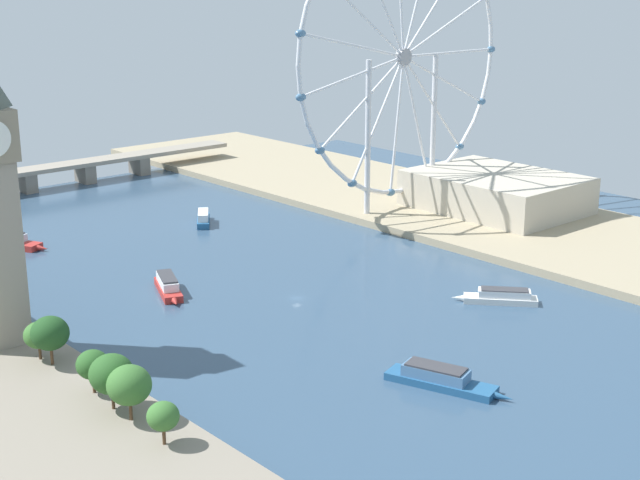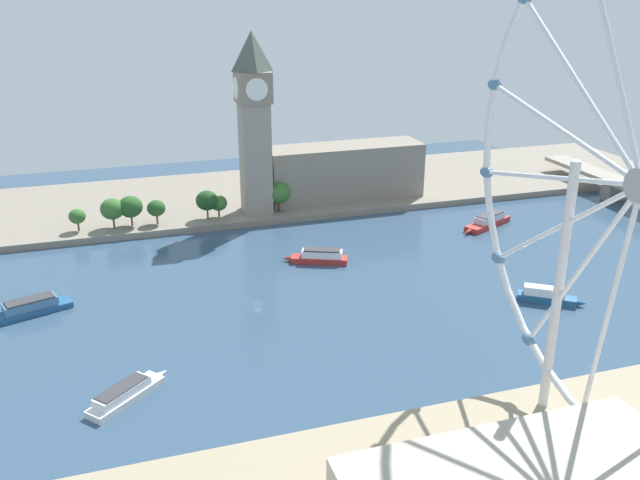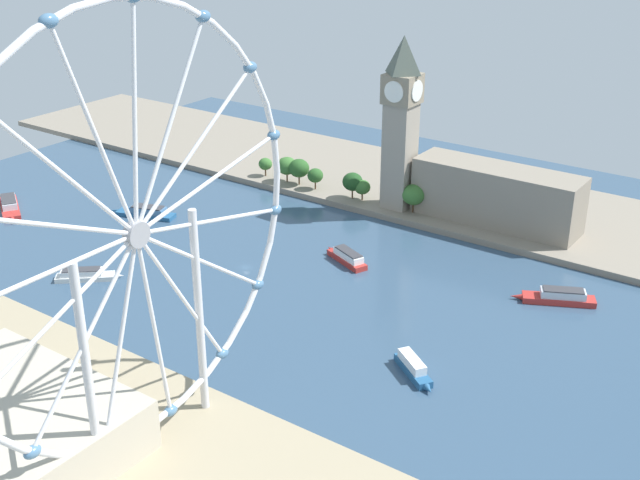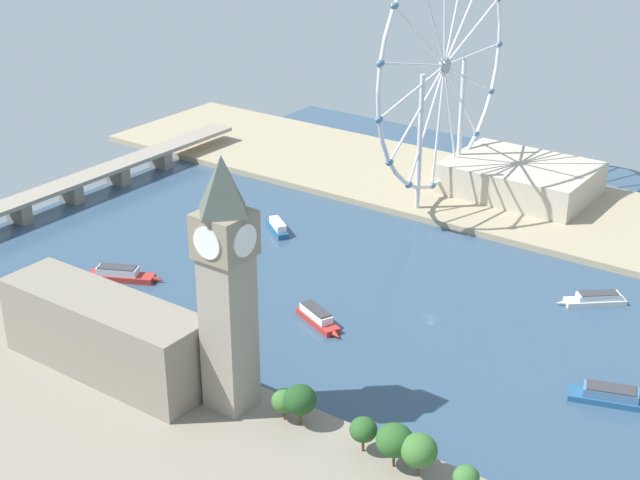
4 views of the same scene
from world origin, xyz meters
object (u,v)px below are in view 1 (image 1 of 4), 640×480
at_px(tour_boat_0, 168,286).
at_px(riverside_hall, 496,192).
at_px(ferris_wheel, 404,59).
at_px(tour_boat_3, 501,297).
at_px(tour_boat_4, 8,241).
at_px(tour_boat_2, 203,218).
at_px(tour_boat_1, 440,378).
at_px(river_bridge, 26,175).

bearing_deg(tour_boat_0, riverside_hall, 110.24).
xyz_separation_m(ferris_wheel, tour_boat_3, (-59.79, -102.51, -64.72)).
bearing_deg(ferris_wheel, tour_boat_4, 157.68).
bearing_deg(ferris_wheel, riverside_hall, -49.88).
bearing_deg(tour_boat_4, ferris_wheel, 41.48).
bearing_deg(ferris_wheel, tour_boat_0, -169.88).
xyz_separation_m(riverside_hall, tour_boat_3, (-86.42, -70.92, -8.72)).
height_order(tour_boat_0, tour_boat_4, tour_boat_4).
bearing_deg(tour_boat_0, tour_boat_2, 160.83).
bearing_deg(riverside_hall, ferris_wheel, 130.12).
relative_size(ferris_wheel, tour_boat_2, 5.87).
height_order(riverside_hall, tour_boat_4, riverside_hall).
bearing_deg(tour_boat_2, tour_boat_1, -159.46).
relative_size(riverside_hall, river_bridge, 0.30).
bearing_deg(tour_boat_2, river_bridge, 51.26).
height_order(river_bridge, tour_boat_3, river_bridge).
bearing_deg(tour_boat_2, riverside_hall, -89.91).
bearing_deg(tour_boat_4, riverside_hall, 36.04).
relative_size(ferris_wheel, river_bridge, 0.55).
bearing_deg(tour_boat_3, tour_boat_2, -34.29).
height_order(river_bridge, tour_boat_1, river_bridge).
xyz_separation_m(tour_boat_0, tour_boat_4, (-17.15, 86.48, -0.07)).
xyz_separation_m(tour_boat_0, tour_boat_2, (58.71, 65.02, -0.04)).
distance_m(tour_boat_1, tour_boat_4, 196.42).
relative_size(river_bridge, tour_boat_4, 7.35).
height_order(tour_boat_0, tour_boat_3, tour_boat_0).
relative_size(riverside_hall, tour_boat_4, 2.23).
bearing_deg(tour_boat_0, tour_boat_3, 66.65).
relative_size(tour_boat_2, tour_boat_3, 0.90).
distance_m(tour_boat_2, tour_boat_3, 144.40).
height_order(riverside_hall, tour_boat_3, riverside_hall).
distance_m(ferris_wheel, river_bridge, 189.86).
height_order(tour_boat_2, tour_boat_3, tour_boat_2).
xyz_separation_m(ferris_wheel, tour_boat_1, (-121.64, -131.64, -64.53)).
distance_m(tour_boat_1, tour_boat_2, 178.49).
relative_size(tour_boat_0, tour_boat_3, 1.10).
xyz_separation_m(tour_boat_0, tour_boat_1, (13.24, -107.57, -0.23)).
xyz_separation_m(tour_boat_1, tour_boat_2, (45.48, 172.60, 0.18)).
relative_size(riverside_hall, tour_boat_1, 2.05).
height_order(ferris_wheel, tour_boat_2, ferris_wheel).
distance_m(ferris_wheel, riverside_hall, 69.59).
bearing_deg(tour_boat_1, tour_boat_2, 146.59).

